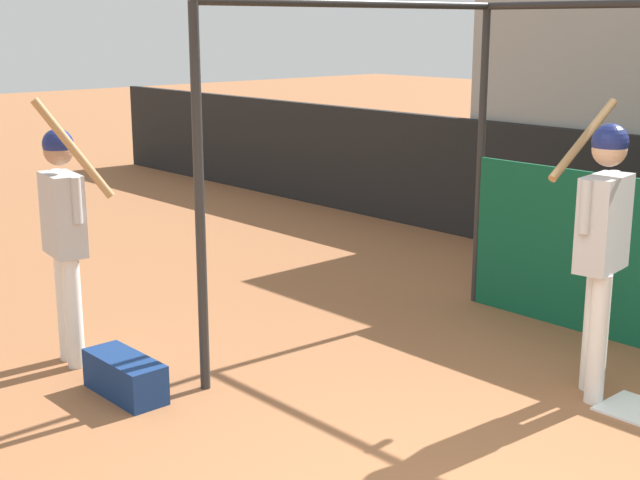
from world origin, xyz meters
name	(u,v)px	position (x,y,z in m)	size (l,w,h in m)	color
home_plate	(637,409)	(-0.33, 2.13, 0.01)	(0.44, 0.44, 0.02)	white
player_batter	(602,233)	(-0.69, 2.14, 1.17)	(0.51, 0.85, 2.01)	white
player_waiting	(64,225)	(-3.68, -0.27, 1.09)	(0.76, 0.47, 2.05)	white
equipment_bag	(125,376)	(-2.87, -0.28, 0.14)	(0.70, 0.28, 0.28)	navy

